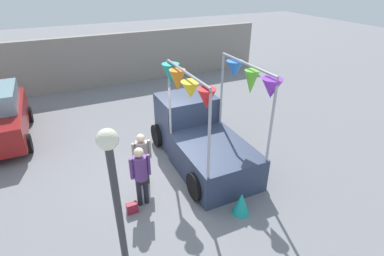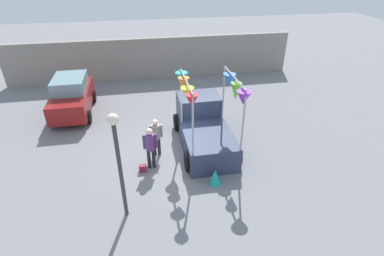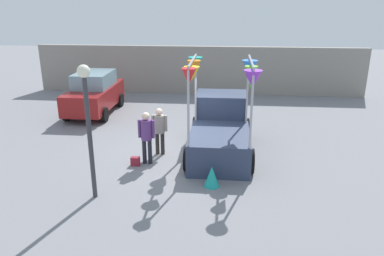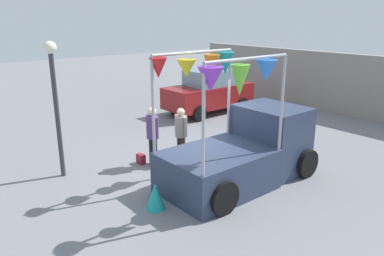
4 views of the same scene
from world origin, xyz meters
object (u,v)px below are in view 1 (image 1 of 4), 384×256
Objects in this scene: vendor_truck at (199,133)px; street_lamp at (116,197)px; person_customer at (141,171)px; person_vendor at (142,155)px; folded_kite_bundle_teal at (241,203)px; handbag at (132,208)px.

street_lamp reaches higher than vendor_truck.
street_lamp is at bearing -131.92° from vendor_truck.
person_customer is 0.48× the size of street_lamp.
vendor_truck is at bearing 15.09° from person_vendor.
street_lamp reaches higher than folded_kite_bundle_teal.
vendor_truck is 3.14m from handbag.
folded_kite_bundle_teal is (2.12, -1.38, -0.73)m from person_customer.
handbag is at bearing -150.26° from person_customer.
street_lamp is 3.79m from folded_kite_bundle_teal.
person_vendor is 1.44m from handbag.
person_customer is at bearing -108.91° from person_vendor.
person_customer is 2.84× the size of folded_kite_bundle_teal.
street_lamp is at bearing -163.90° from folded_kite_bundle_teal.
person_vendor is (-2.01, -0.54, 0.07)m from vendor_truck.
folded_kite_bundle_teal is (2.47, -1.18, 0.16)m from handbag.
street_lamp is 5.89× the size of folded_kite_bundle_teal.
street_lamp reaches higher than handbag.
handbag is at bearing -122.03° from person_vendor.
person_vendor is 3.56m from street_lamp.
handbag is 0.08× the size of street_lamp.
handbag is at bearing 73.82° from street_lamp.
person_vendor is (0.27, 0.79, -0.06)m from person_customer.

